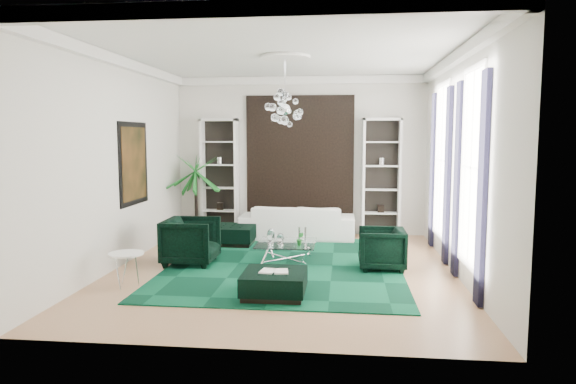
# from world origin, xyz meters

# --- Properties ---
(floor) EXTENTS (6.00, 7.00, 0.02)m
(floor) POSITION_xyz_m (0.00, 0.00, -0.01)
(floor) COLOR tan
(floor) RESTS_ON ground
(ceiling) EXTENTS (6.00, 7.00, 0.02)m
(ceiling) POSITION_xyz_m (0.00, 0.00, 3.81)
(ceiling) COLOR white
(ceiling) RESTS_ON ground
(wall_back) EXTENTS (6.00, 0.02, 3.80)m
(wall_back) POSITION_xyz_m (0.00, 3.51, 1.90)
(wall_back) COLOR silver
(wall_back) RESTS_ON ground
(wall_front) EXTENTS (6.00, 0.02, 3.80)m
(wall_front) POSITION_xyz_m (0.00, -3.51, 1.90)
(wall_front) COLOR silver
(wall_front) RESTS_ON ground
(wall_left) EXTENTS (0.02, 7.00, 3.80)m
(wall_left) POSITION_xyz_m (-3.01, 0.00, 1.90)
(wall_left) COLOR silver
(wall_left) RESTS_ON ground
(wall_right) EXTENTS (0.02, 7.00, 3.80)m
(wall_right) POSITION_xyz_m (3.01, 0.00, 1.90)
(wall_right) COLOR silver
(wall_right) RESTS_ON ground
(crown_molding) EXTENTS (6.00, 7.00, 0.18)m
(crown_molding) POSITION_xyz_m (0.00, 0.00, 3.70)
(crown_molding) COLOR white
(crown_molding) RESTS_ON ceiling
(ceiling_medallion) EXTENTS (0.90, 0.90, 0.05)m
(ceiling_medallion) POSITION_xyz_m (0.00, 0.30, 3.77)
(ceiling_medallion) COLOR white
(ceiling_medallion) RESTS_ON ceiling
(tapestry) EXTENTS (2.50, 0.06, 2.80)m
(tapestry) POSITION_xyz_m (0.00, 3.46, 1.90)
(tapestry) COLOR black
(tapestry) RESTS_ON wall_back
(shelving_left) EXTENTS (0.90, 0.38, 2.80)m
(shelving_left) POSITION_xyz_m (-1.95, 3.31, 1.40)
(shelving_left) COLOR white
(shelving_left) RESTS_ON floor
(shelving_right) EXTENTS (0.90, 0.38, 2.80)m
(shelving_right) POSITION_xyz_m (1.95, 3.31, 1.40)
(shelving_right) COLOR white
(shelving_right) RESTS_ON floor
(painting) EXTENTS (0.04, 1.30, 1.60)m
(painting) POSITION_xyz_m (-2.97, 0.60, 1.85)
(painting) COLOR black
(painting) RESTS_ON wall_left
(window_near) EXTENTS (0.03, 1.10, 2.90)m
(window_near) POSITION_xyz_m (2.99, -0.90, 1.90)
(window_near) COLOR white
(window_near) RESTS_ON wall_right
(curtain_near_a) EXTENTS (0.07, 0.30, 3.25)m
(curtain_near_a) POSITION_xyz_m (2.96, -1.68, 1.65)
(curtain_near_a) COLOR black
(curtain_near_a) RESTS_ON floor
(curtain_near_b) EXTENTS (0.07, 0.30, 3.25)m
(curtain_near_b) POSITION_xyz_m (2.96, -0.12, 1.65)
(curtain_near_b) COLOR black
(curtain_near_b) RESTS_ON floor
(window_far) EXTENTS (0.03, 1.10, 2.90)m
(window_far) POSITION_xyz_m (2.99, 1.50, 1.90)
(window_far) COLOR white
(window_far) RESTS_ON wall_right
(curtain_far_a) EXTENTS (0.07, 0.30, 3.25)m
(curtain_far_a) POSITION_xyz_m (2.96, 0.72, 1.65)
(curtain_far_a) COLOR black
(curtain_far_a) RESTS_ON floor
(curtain_far_b) EXTENTS (0.07, 0.30, 3.25)m
(curtain_far_b) POSITION_xyz_m (2.96, 2.28, 1.65)
(curtain_far_b) COLOR black
(curtain_far_b) RESTS_ON floor
(rug) EXTENTS (4.20, 5.00, 0.02)m
(rug) POSITION_xyz_m (0.00, 0.30, 0.01)
(rug) COLOR black
(rug) RESTS_ON floor
(sofa) EXTENTS (2.64, 1.03, 0.77)m
(sofa) POSITION_xyz_m (0.00, 2.85, 0.39)
(sofa) COLOR white
(sofa) RESTS_ON floor
(armchair_left) EXTENTS (0.96, 0.93, 0.87)m
(armchair_left) POSITION_xyz_m (-1.75, 0.20, 0.44)
(armchair_left) COLOR black
(armchair_left) RESTS_ON floor
(armchair_right) EXTENTS (0.82, 0.80, 0.75)m
(armchair_right) POSITION_xyz_m (1.75, 0.20, 0.37)
(armchair_right) COLOR black
(armchair_right) RESTS_ON floor
(coffee_table) EXTENTS (1.09, 1.09, 0.38)m
(coffee_table) POSITION_xyz_m (0.00, 0.55, 0.19)
(coffee_table) COLOR white
(coffee_table) RESTS_ON floor
(ottoman_side) EXTENTS (0.93, 0.93, 0.41)m
(ottoman_side) POSITION_xyz_m (-1.35, 2.00, 0.21)
(ottoman_side) COLOR black
(ottoman_side) RESTS_ON floor
(ottoman_front) EXTENTS (0.93, 0.93, 0.37)m
(ottoman_front) POSITION_xyz_m (0.05, -1.55, 0.19)
(ottoman_front) COLOR black
(ottoman_front) RESTS_ON floor
(book) EXTENTS (0.42, 0.28, 0.03)m
(book) POSITION_xyz_m (0.05, -1.55, 0.39)
(book) COLOR white
(book) RESTS_ON ottoman_front
(side_table) EXTENTS (0.55, 0.55, 0.53)m
(side_table) POSITION_xyz_m (-2.35, -1.30, 0.26)
(side_table) COLOR white
(side_table) RESTS_ON floor
(palm) EXTENTS (1.57, 1.57, 2.52)m
(palm) POSITION_xyz_m (-2.45, 2.95, 1.26)
(palm) COLOR #196D23
(palm) RESTS_ON floor
(chandelier) EXTENTS (0.79, 0.79, 0.71)m
(chandelier) POSITION_xyz_m (0.00, 0.30, 2.85)
(chandelier) COLOR white
(chandelier) RESTS_ON ceiling
(table_plant) EXTENTS (0.14, 0.11, 0.25)m
(table_plant) POSITION_xyz_m (0.27, 0.32, 0.50)
(table_plant) COLOR #196D23
(table_plant) RESTS_ON coffee_table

